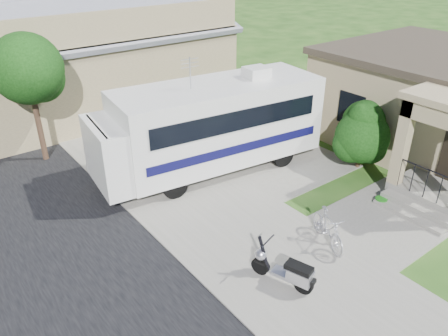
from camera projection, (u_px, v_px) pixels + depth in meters
ground at (295, 239)px, 11.85m from camera, size 120.00×120.00×0.00m
sidewalk_slab at (106, 132)px, 18.30m from camera, size 4.00×80.00×0.06m
driveway_slab at (234, 163)px, 15.79m from camera, size 7.00×6.00×0.05m
walk_slab at (392, 217)px, 12.74m from camera, size 4.00×3.00×0.05m
house at (434, 98)px, 16.78m from camera, size 9.47×7.80×3.54m
warehouse at (86, 62)px, 20.70m from camera, size 12.50×8.40×5.04m
street_tree_a at (30, 72)px, 14.68m from camera, size 2.44×2.40×4.58m
motorhome at (211, 124)px, 14.61m from camera, size 8.02×3.34×3.99m
shrub at (362, 134)px, 14.99m from camera, size 2.04×1.94×2.50m
scooter at (286, 271)px, 10.03m from camera, size 0.80×1.59×1.07m
bicycle at (328, 230)px, 11.37m from camera, size 1.04×1.70×0.99m
garden_hose at (381, 202)px, 13.38m from camera, size 0.37×0.37×0.16m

